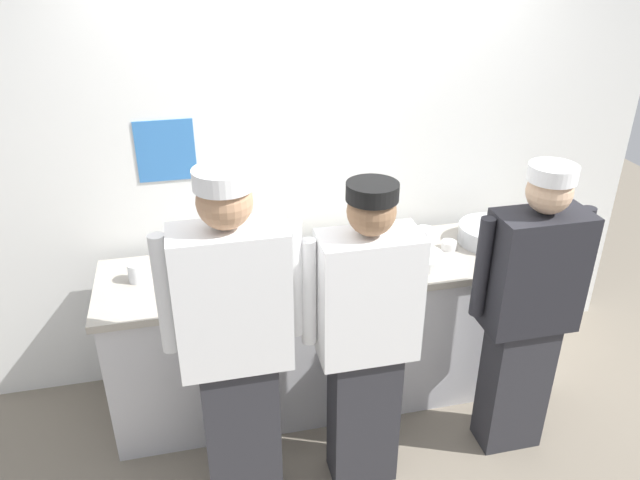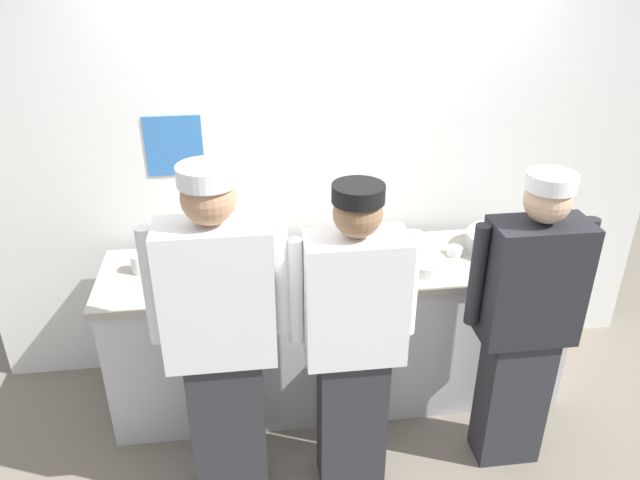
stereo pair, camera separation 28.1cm
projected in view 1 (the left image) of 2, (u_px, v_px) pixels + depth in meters
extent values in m
plane|color=slate|center=(351.00, 429.00, 3.48)|extent=(9.00, 9.00, 0.00)
cube|color=white|center=(320.00, 159.00, 3.57)|extent=(4.07, 0.10, 2.67)
cube|color=#3370B7|center=(166.00, 151.00, 3.29)|extent=(0.31, 0.01, 0.34)
cube|color=silver|center=(337.00, 332.00, 3.58)|extent=(2.54, 0.60, 0.85)
cube|color=#A8A093|center=(338.00, 266.00, 3.38)|extent=(2.59, 0.66, 0.04)
cube|color=#2D2D33|center=(242.00, 430.00, 2.90)|extent=(0.34, 0.20, 0.83)
cube|color=white|center=(232.00, 299.00, 2.57)|extent=(0.48, 0.24, 0.65)
cylinder|color=white|center=(164.00, 295.00, 2.53)|extent=(0.07, 0.07, 0.56)
cylinder|color=white|center=(295.00, 280.00, 2.64)|extent=(0.07, 0.07, 0.56)
sphere|color=tan|center=(224.00, 202.00, 2.36)|extent=(0.22, 0.22, 0.22)
cylinder|color=white|center=(223.00, 179.00, 2.32)|extent=(0.23, 0.23, 0.08)
cube|color=#2D2D33|center=(363.00, 414.00, 3.04)|extent=(0.32, 0.20, 0.77)
cube|color=white|center=(368.00, 296.00, 2.72)|extent=(0.45, 0.24, 0.61)
cylinder|color=white|center=(309.00, 293.00, 2.69)|extent=(0.07, 0.07, 0.52)
cylinder|color=white|center=(420.00, 279.00, 2.79)|extent=(0.07, 0.07, 0.52)
sphere|color=#8C6647|center=(372.00, 211.00, 2.53)|extent=(0.21, 0.21, 0.21)
cylinder|color=black|center=(372.00, 191.00, 2.49)|extent=(0.22, 0.22, 0.07)
cube|color=#2D2D33|center=(514.00, 384.00, 3.24)|extent=(0.32, 0.20, 0.77)
cube|color=#232328|center=(535.00, 271.00, 2.93)|extent=(0.45, 0.24, 0.61)
cylinder|color=#232328|center=(482.00, 268.00, 2.90)|extent=(0.07, 0.07, 0.52)
cylinder|color=#232328|center=(579.00, 256.00, 3.00)|extent=(0.07, 0.07, 0.52)
sphere|color=tan|center=(550.00, 191.00, 2.74)|extent=(0.21, 0.21, 0.21)
cylinder|color=white|center=(553.00, 173.00, 2.70)|extent=(0.22, 0.22, 0.07)
cylinder|color=white|center=(422.00, 263.00, 3.36)|extent=(0.24, 0.24, 0.01)
cylinder|color=white|center=(422.00, 261.00, 3.36)|extent=(0.24, 0.24, 0.01)
cylinder|color=white|center=(422.00, 259.00, 3.35)|extent=(0.24, 0.24, 0.01)
cylinder|color=white|center=(422.00, 257.00, 3.35)|extent=(0.24, 0.24, 0.01)
cylinder|color=white|center=(422.00, 255.00, 3.34)|extent=(0.24, 0.24, 0.01)
cylinder|color=white|center=(356.00, 260.00, 3.40)|extent=(0.25, 0.25, 0.01)
cylinder|color=white|center=(356.00, 258.00, 3.39)|extent=(0.25, 0.25, 0.01)
cylinder|color=white|center=(356.00, 256.00, 3.38)|extent=(0.25, 0.25, 0.01)
cylinder|color=white|center=(356.00, 254.00, 3.38)|extent=(0.25, 0.25, 0.01)
cylinder|color=white|center=(356.00, 252.00, 3.37)|extent=(0.25, 0.25, 0.01)
cylinder|color=#B7BABF|center=(491.00, 234.00, 3.58)|extent=(0.38, 0.38, 0.10)
cube|color=#B7BABF|center=(212.00, 275.00, 3.23)|extent=(0.53, 0.32, 0.02)
cylinder|color=#E5E066|center=(279.00, 258.00, 3.27)|extent=(0.05, 0.05, 0.14)
cone|color=#E5E066|center=(278.00, 244.00, 3.23)|extent=(0.05, 0.05, 0.04)
cylinder|color=#56A333|center=(538.00, 247.00, 3.38)|extent=(0.05, 0.05, 0.15)
cone|color=#56A333|center=(541.00, 232.00, 3.34)|extent=(0.05, 0.05, 0.04)
cylinder|color=#56A333|center=(329.00, 269.00, 3.15)|extent=(0.06, 0.06, 0.16)
cone|color=#56A333|center=(329.00, 252.00, 3.11)|extent=(0.05, 0.05, 0.04)
cylinder|color=white|center=(419.00, 243.00, 3.55)|extent=(0.10, 0.10, 0.04)
cylinder|color=gold|center=(420.00, 241.00, 3.54)|extent=(0.08, 0.08, 0.01)
cylinder|color=white|center=(286.00, 254.00, 3.42)|extent=(0.10, 0.10, 0.04)
cylinder|color=gold|center=(286.00, 252.00, 3.42)|extent=(0.08, 0.08, 0.01)
cylinder|color=white|center=(297.00, 280.00, 3.18)|extent=(0.08, 0.08, 0.04)
cylinder|color=gold|center=(297.00, 278.00, 3.17)|extent=(0.07, 0.07, 0.01)
cylinder|color=white|center=(449.00, 245.00, 3.51)|extent=(0.09, 0.09, 0.05)
cylinder|color=#5B932D|center=(449.00, 242.00, 3.50)|extent=(0.07, 0.07, 0.01)
cylinder|color=white|center=(137.00, 272.00, 3.18)|extent=(0.09, 0.09, 0.10)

